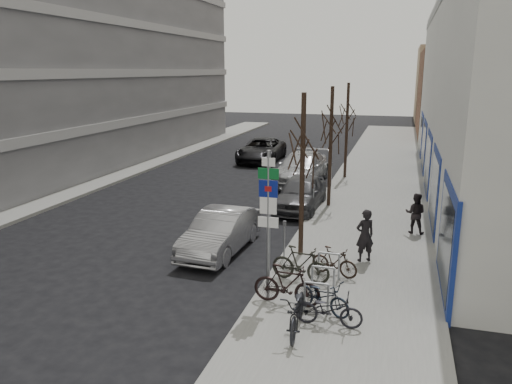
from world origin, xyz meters
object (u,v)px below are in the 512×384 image
Objects in this scene: pedestrian_far at (415,213)px; parked_car_mid at (301,193)px; meter_mid at (314,196)px; pedestrian_near at (365,235)px; tree_near at (303,137)px; bike_far_inner at (334,261)px; tree_mid at (332,119)px; highway_sign_pole at (268,216)px; bike_near_left at (298,307)px; bike_mid_inner at (301,264)px; lane_car at (261,150)px; tree_far at (348,108)px; meter_front at (284,236)px; meter_back at (331,172)px; bike_rack at (323,277)px; parked_car_back at (301,168)px; bike_mid_curb at (322,293)px; parked_car_front at (221,232)px; bike_far_curb at (329,307)px; bike_near_right at (287,284)px.

parked_car_mid is at bearing -20.59° from pedestrian_far.
meter_mid is 5.64m from pedestrian_near.
tree_near reaches higher than bike_far_inner.
pedestrian_far is (1.61, 3.45, -0.08)m from pedestrian_near.
highway_sign_pole is at bearing -91.14° from tree_mid.
bike_near_left is 2.88m from bike_mid_inner.
highway_sign_pole is 21.84m from lane_car.
tree_far reaches higher than bike_far_inner.
meter_back is (0.00, 11.00, 0.00)m from meter_front.
meter_back is 10.84m from pedestrian_near.
meter_mid is at bearing 101.80° from bike_rack.
lane_car is at bearing 115.46° from parked_car_mid.
parked_car_back is (-1.07, 5.42, 0.06)m from parked_car_mid.
parked_car_front is (-4.13, 3.74, 0.07)m from bike_mid_curb.
bike_mid_inner is at bearing -75.01° from parked_car_back.
bike_far_inner is at bearing -84.78° from tree_far.
meter_back is at bearing -108.27° from pedestrian_near.
bike_near_left is 1.18× the size of bike_mid_curb.
pedestrian_near reaches higher than bike_mid_inner.
tree_mid is 5.77m from pedestrian_far.
bike_rack is 1.05m from bike_mid_inner.
bike_mid_curb is at bearing 79.15° from pedestrian_far.
pedestrian_far is at bearing -8.50° from bike_far_inner.
bike_near_left is 0.43× the size of parked_car_mid.
tree_near is 4.33× the size of meter_front.
bike_rack is 1.39× the size of bike_far_curb.
highway_sign_pole is 10.15m from tree_mid.
parked_car_back reaches higher than lane_car.
pedestrian_far is at bearing -49.50° from parked_car_back.
meter_front is at bearing 124.51° from bike_rack.
meter_back is at bearing -51.87° from lane_car.
bike_far_inner is at bearing -80.60° from tree_mid.
bike_near_right is at bearing -84.25° from tree_near.
parked_car_front is (-2.60, 3.35, -1.73)m from highway_sign_pole.
meter_front is 2.59m from pedestrian_near.
tree_mid is 8.83m from bike_far_inner.
meter_front is at bearing -91.91° from tree_far.
tree_near is 3.68× the size of bike_far_inner.
tree_far is 14.97m from bike_far_inner.
bike_mid_inner is (-0.51, 2.84, -0.06)m from bike_near_left.
bike_near_right is 22.17m from lane_car.
bike_rack is at bearing 33.75° from bike_mid_curb.
tree_near is at bearing -72.17° from lane_car.
bike_mid_inner is (0.88, -12.69, -0.22)m from meter_back.
lane_car is at bearing 103.80° from parked_car_front.
tree_near is at bearing -87.55° from meter_back.
tree_far is at bearing 90.00° from tree_mid.
meter_front is at bearing 35.48° from bike_mid_inner.
meter_front and meter_mid have the same top height.
lane_car reaches higher than bike_mid_curb.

